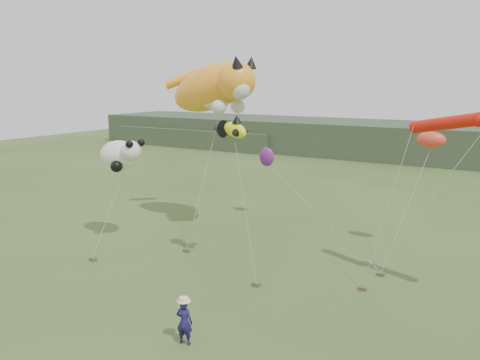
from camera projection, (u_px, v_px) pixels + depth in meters
name	position (u px, v px, depth m)	size (l,w,h in m)	color
ground	(203.00, 327.00, 16.87)	(120.00, 120.00, 0.00)	#385123
headland	(397.00, 141.00, 55.71)	(90.00, 13.00, 4.00)	#2D3D28
festival_attendant	(184.00, 322.00, 15.65)	(0.58, 0.38, 1.58)	#1B1551
sandbag_anchors	(250.00, 270.00, 21.83)	(13.10, 5.63, 0.16)	brown
cat_kite	(218.00, 87.00, 26.75)	(7.39, 3.94, 4.08)	orange
fish_kite	(229.00, 129.00, 21.18)	(2.19, 1.43, 1.15)	#E5F616
panda_kite	(121.00, 155.00, 25.28)	(2.88, 1.86, 1.79)	white
misc_kites	(343.00, 149.00, 26.42)	(11.24, 2.42, 2.89)	red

